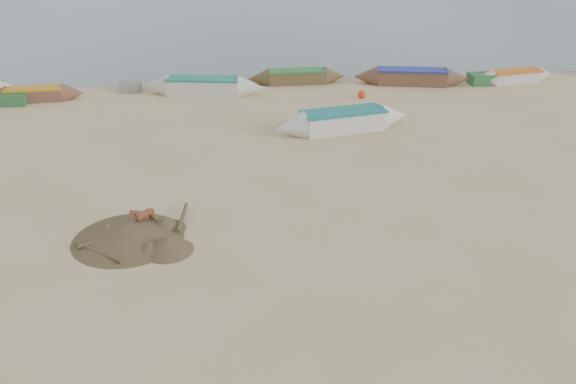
{
  "coord_description": "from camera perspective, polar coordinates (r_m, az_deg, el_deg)",
  "views": [
    {
      "loc": [
        -2.04,
        -12.23,
        8.84
      ],
      "look_at": [
        0.0,
        4.0,
        1.0
      ],
      "focal_mm": 35.0,
      "sensor_mm": 36.0,
      "label": 1
    }
  ],
  "objects": [
    {
      "name": "beach_clutter",
      "position": [
        33.87,
        3.55,
        10.95
      ],
      "size": [
        44.67,
        4.27,
        0.64
      ],
      "color": "#285A31",
      "rests_on": "ground"
    },
    {
      "name": "near_canoe",
      "position": [
        26.69,
        5.62,
        7.25
      ],
      "size": [
        6.81,
        2.69,
        0.98
      ],
      "primitive_type": null,
      "rotation": [
        0.0,
        0.0,
        0.2
      ],
      "color": "silver",
      "rests_on": "ground"
    },
    {
      "name": "waterline_canoes",
      "position": [
        33.33,
        -3.08,
        10.96
      ],
      "size": [
        57.24,
        3.7,
        0.98
      ],
      "color": "brown",
      "rests_on": "ground"
    },
    {
      "name": "debris_pile",
      "position": [
        18.06,
        -16.0,
        -3.91
      ],
      "size": [
        3.52,
        3.52,
        0.49
      ],
      "primitive_type": "cone",
      "rotation": [
        0.0,
        0.0,
        -0.02
      ],
      "color": "brown",
      "rests_on": "ground"
    },
    {
      "name": "calf_front",
      "position": [
        18.44,
        -14.61,
        -2.5
      ],
      "size": [
        0.76,
        0.67,
        0.82
      ],
      "primitive_type": "imported",
      "rotation": [
        0.0,
        0.0,
        -1.59
      ],
      "color": "brown",
      "rests_on": "ground"
    },
    {
      "name": "ground",
      "position": [
        15.23,
        1.9,
        -9.89
      ],
      "size": [
        140.0,
        140.0,
        0.0
      ],
      "primitive_type": "plane",
      "color": "tan",
      "rests_on": "ground"
    }
  ]
}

